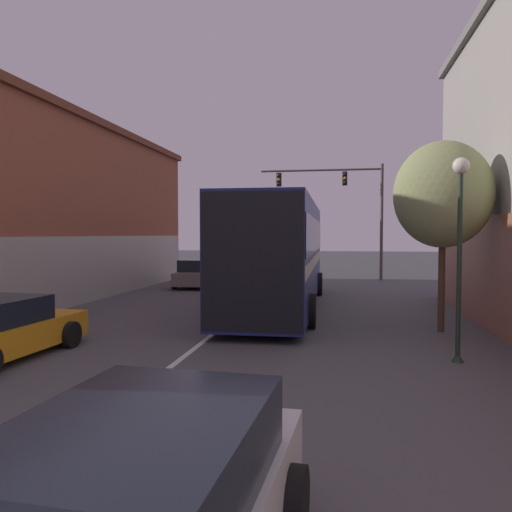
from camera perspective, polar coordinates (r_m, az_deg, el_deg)
The scene contains 6 objects.
lane_center_line at distance 17.51m, azimuth -1.50°, elevation -6.30°, with size 0.14×45.96×0.01m.
bus at distance 18.19m, azimuth 2.72°, elevation 0.73°, with size 3.06×12.61×3.80m.
parked_car_left_mid at distance 25.81m, azimuth -6.45°, elevation -1.99°, with size 2.42×4.55×1.40m.
traffic_signal_gantry at distance 30.01m, azimuth 10.29°, elevation 6.62°, with size 7.19×0.36×6.78m.
street_lamp at distance 11.21m, azimuth 22.25°, elevation 2.06°, with size 0.34×0.34×4.27m.
street_tree_near at distance 14.61m, azimuth 20.58°, elevation 6.55°, with size 2.64×2.38×5.22m.
Camera 1 is at (3.41, 0.01, 2.68)m, focal length 35.00 mm.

